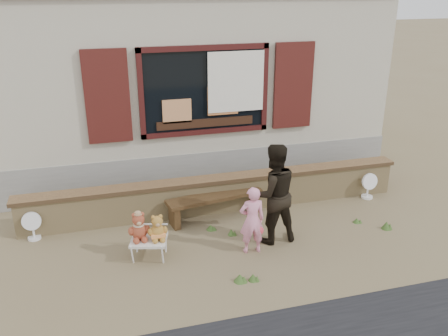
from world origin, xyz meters
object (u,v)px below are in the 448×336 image
object	(u,v)px
teddy_bear_left	(139,226)
teddy_bear_right	(157,227)
bench	(215,201)
child	(252,220)
folding_chair	(149,240)
adult	(273,194)

from	to	relation	value
teddy_bear_left	teddy_bear_right	world-z (taller)	teddy_bear_left
bench	teddy_bear_left	size ratio (longest dim) A/B	3.97
child	teddy_bear_right	bearing A→B (deg)	-5.50
bench	child	bearing A→B (deg)	-87.78
bench	folding_chair	distance (m)	1.65
folding_chair	teddy_bear_left	distance (m)	0.29
child	bench	bearing A→B (deg)	-74.81
teddy_bear_right	teddy_bear_left	bearing A→B (deg)	180.00
teddy_bear_left	adult	world-z (taller)	adult
child	adult	size ratio (longest dim) A/B	0.66
folding_chair	teddy_bear_left	bearing A→B (deg)	180.00
bench	folding_chair	bearing A→B (deg)	-152.08
teddy_bear_right	folding_chair	bearing A→B (deg)	-180.00
adult	bench	bearing A→B (deg)	-57.54
bench	adult	bearing A→B (deg)	-64.83
bench	teddy_bear_right	xyz separation A→B (m)	(-1.17, -1.05, 0.21)
teddy_bear_left	teddy_bear_right	bearing A→B (deg)	0.00
folding_chair	teddy_bear_left	world-z (taller)	teddy_bear_left
bench	teddy_bear_left	distance (m)	1.75
folding_chair	teddy_bear_left	xyz separation A→B (m)	(-0.13, 0.04, 0.26)
folding_chair	child	size ratio (longest dim) A/B	0.58
bench	adult	world-z (taller)	adult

